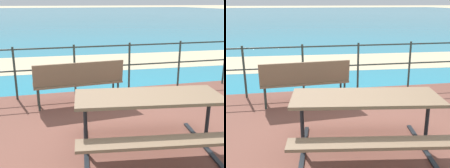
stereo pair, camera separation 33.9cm
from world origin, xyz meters
TOP-DOWN VIEW (x-y plane):
  - ground_plane at (0.00, 0.00)m, footprint 240.00×240.00m
  - patio_paving at (0.00, 0.00)m, footprint 6.40×5.20m
  - sea_water at (0.00, 40.00)m, footprint 90.00×90.00m
  - beach_strip at (0.00, 5.78)m, footprint 54.06×4.89m
  - picnic_table at (0.06, -0.15)m, footprint 2.02×1.67m
  - park_bench at (-0.59, 1.76)m, footprint 1.69×0.54m
  - railing_fence at (0.00, 2.37)m, footprint 5.94×0.04m

SIDE VIEW (x-z plane):
  - ground_plane at x=0.00m, z-range 0.00..0.00m
  - sea_water at x=0.00m, z-range 0.00..0.01m
  - beach_strip at x=0.00m, z-range 0.00..0.01m
  - patio_paving at x=0.00m, z-range 0.00..0.06m
  - park_bench at x=-0.59m, z-range 0.15..1.00m
  - picnic_table at x=0.06m, z-range 0.26..1.04m
  - railing_fence at x=0.00m, z-range 0.19..1.26m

